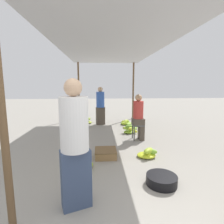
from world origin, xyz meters
TOP-DOWN VIEW (x-y plane):
  - canopy_post_front_left at (-1.30, 0.30)m, footprint 0.08×0.08m
  - canopy_post_back_left at (-1.30, 6.89)m, footprint 0.08×0.08m
  - canopy_post_back_right at (1.30, 6.89)m, footprint 0.08×0.08m
  - canopy_tarp at (0.00, 3.59)m, footprint 3.00×6.99m
  - vendor_foreground at (-0.64, 0.69)m, footprint 0.47×0.47m
  - stool at (0.82, 3.56)m, footprint 0.34×0.34m
  - vendor_seated at (0.85, 3.56)m, footprint 0.35×0.35m
  - basin_black at (0.69, 1.12)m, footprint 0.51×0.51m
  - banana_pile_left_0 at (-0.74, 1.85)m, footprint 0.53×0.60m
  - banana_pile_left_1 at (-1.14, 5.23)m, footprint 0.59×0.53m
  - banana_pile_left_2 at (-0.86, 5.94)m, footprint 0.36×0.40m
  - banana_pile_right_0 at (0.69, 4.25)m, footprint 0.53×0.36m
  - banana_pile_right_1 at (0.89, 4.88)m, footprint 0.45×0.53m
  - banana_pile_right_2 at (0.78, 2.23)m, footprint 0.47×0.40m
  - banana_pile_right_3 at (0.77, 5.61)m, footprint 0.50×0.49m
  - crate_near at (-0.19, 2.31)m, footprint 0.49×0.49m
  - shopper_walking_mid at (-0.29, 5.70)m, footprint 0.42×0.42m

SIDE VIEW (x-z plane):
  - banana_pile_left_1 at x=-1.14m, z-range -0.02..0.15m
  - banana_pile_right_1 at x=0.89m, z-range -0.01..0.14m
  - basin_black at x=0.69m, z-range 0.00..0.16m
  - banana_pile_right_3 at x=0.77m, z-range -0.02..0.19m
  - banana_pile_right_2 at x=0.78m, z-range -0.03..0.21m
  - crate_near at x=-0.19m, z-range 0.00..0.18m
  - banana_pile_left_2 at x=-0.86m, z-range -0.03..0.22m
  - banana_pile_left_0 at x=-0.74m, z-range -0.03..0.24m
  - banana_pile_right_0 at x=0.69m, z-range -0.03..0.28m
  - stool at x=0.82m, z-range 0.14..0.61m
  - vendor_seated at x=0.85m, z-range 0.04..1.41m
  - shopper_walking_mid at x=-0.29m, z-range 0.03..1.60m
  - vendor_foreground at x=-0.64m, z-range 0.03..1.76m
  - canopy_post_front_left at x=-1.30m, z-range 0.00..2.69m
  - canopy_post_back_left at x=-1.30m, z-range 0.00..2.69m
  - canopy_post_back_right at x=1.30m, z-range 0.00..2.69m
  - canopy_tarp at x=0.00m, z-range 2.69..2.73m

